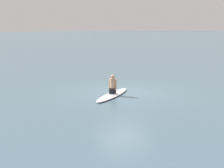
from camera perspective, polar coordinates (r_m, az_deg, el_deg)
ground_plane at (r=15.13m, az=2.02°, el=-1.63°), size 400.00×400.00×0.00m
surfboard at (r=14.43m, az=0.13°, el=-2.04°), size 3.05×2.47×0.10m
person_paddler at (r=14.33m, az=0.13°, el=-0.22°), size 0.39×0.38×0.92m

